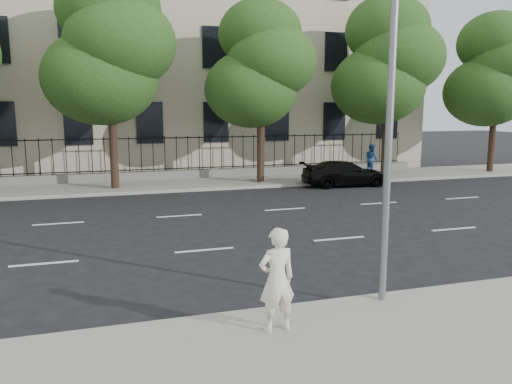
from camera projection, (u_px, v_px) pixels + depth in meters
ground at (227, 281)px, 11.05m from camera, size 120.00×120.00×0.00m
near_sidewalk at (293, 365)px, 7.27m from camera, size 60.00×4.00×0.15m
far_sidewalk at (158, 185)px, 24.22m from camera, size 60.00×4.00×0.15m
lane_markings at (190, 231)px, 15.52m from camera, size 49.60×4.62×0.01m
masonry_building at (137, 23)px, 31.16m from camera, size 34.60×12.11×18.50m
iron_fence at (154, 169)px, 25.73m from camera, size 30.00×0.50×2.20m
street_light at (378, 33)px, 9.25m from camera, size 0.25×3.32×8.05m
tree_c at (110, 47)px, 21.99m from camera, size 5.89×5.50×9.80m
tree_d at (260, 65)px, 24.13m from camera, size 5.34×4.94×8.84m
tree_e at (388, 61)px, 26.11m from camera, size 5.71×5.31×9.46m
tree_f at (496, 70)px, 28.20m from camera, size 5.52×5.12×9.01m
black_sedan at (345, 173)px, 24.34m from camera, size 4.35×1.98×1.24m
woman_near at (277, 280)px, 8.10m from camera, size 0.68×0.49×1.74m
pedestrian_far at (371, 159)px, 27.96m from camera, size 0.73×0.88×1.64m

